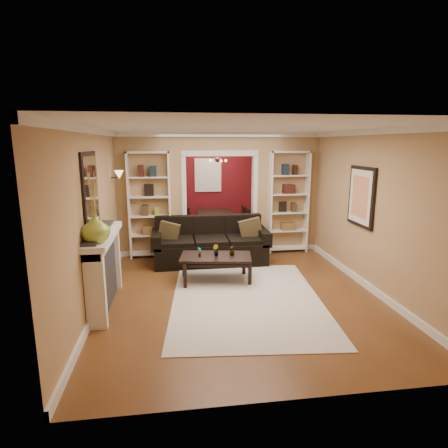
{
  "coord_description": "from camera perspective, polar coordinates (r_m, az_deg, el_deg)",
  "views": [
    {
      "loc": [
        -1.06,
        -7.1,
        2.46
      ],
      "look_at": [
        -0.18,
        -0.8,
        1.09
      ],
      "focal_mm": 30.0,
      "sensor_mm": 36.0,
      "label": 1
    }
  ],
  "objects": [
    {
      "name": "floor",
      "position": [
        7.58,
        0.53,
        -6.76
      ],
      "size": [
        8.0,
        8.0,
        0.0
      ],
      "primitive_type": "plane",
      "color": "brown",
      "rests_on": "ground"
    },
    {
      "name": "ceiling",
      "position": [
        7.18,
        0.57,
        14.08
      ],
      "size": [
        8.0,
        8.0,
        0.0
      ],
      "primitive_type": "plane",
      "rotation": [
        3.14,
        0.0,
        0.0
      ],
      "color": "white",
      "rests_on": "ground"
    },
    {
      "name": "wall_back",
      "position": [
        11.2,
        -2.48,
        6.47
      ],
      "size": [
        8.0,
        0.0,
        8.0
      ],
      "primitive_type": "plane",
      "rotation": [
        1.57,
        0.0,
        0.0
      ],
      "color": "tan",
      "rests_on": "ground"
    },
    {
      "name": "wall_front",
      "position": [
        3.46,
        10.43,
        -6.77
      ],
      "size": [
        8.0,
        0.0,
        8.0
      ],
      "primitive_type": "plane",
      "rotation": [
        -1.57,
        0.0,
        0.0
      ],
      "color": "tan",
      "rests_on": "ground"
    },
    {
      "name": "wall_left",
      "position": [
        7.28,
        -17.27,
        2.85
      ],
      "size": [
        0.0,
        8.0,
        8.0
      ],
      "primitive_type": "plane",
      "rotation": [
        1.57,
        0.0,
        1.57
      ],
      "color": "tan",
      "rests_on": "ground"
    },
    {
      "name": "wall_right",
      "position": [
        7.91,
        16.93,
        3.57
      ],
      "size": [
        0.0,
        8.0,
        8.0
      ],
      "primitive_type": "plane",
      "rotation": [
        1.57,
        0.0,
        -1.57
      ],
      "color": "tan",
      "rests_on": "ground"
    },
    {
      "name": "partition_wall",
      "position": [
        8.44,
        -0.66,
        4.61
      ],
      "size": [
        4.5,
        0.15,
        2.7
      ],
      "primitive_type": "cube",
      "color": "tan",
      "rests_on": "floor"
    },
    {
      "name": "red_back_panel",
      "position": [
        11.18,
        -2.47,
        6.3
      ],
      "size": [
        4.44,
        0.04,
        2.64
      ],
      "primitive_type": "cube",
      "color": "maroon",
      "rests_on": "floor"
    },
    {
      "name": "dining_window",
      "position": [
        11.11,
        -2.46,
        7.46
      ],
      "size": [
        0.78,
        0.03,
        0.98
      ],
      "primitive_type": "cube",
      "color": "#8CA5CC",
      "rests_on": "wall_back"
    },
    {
      "name": "area_rug",
      "position": [
        6.17,
        3.43,
        -11.31
      ],
      "size": [
        2.65,
        3.5,
        0.01
      ],
      "primitive_type": "cube",
      "rotation": [
        0.0,
        0.0,
        -0.09
      ],
      "color": "beige",
      "rests_on": "floor"
    },
    {
      "name": "sofa",
      "position": [
        7.84,
        -2.08,
        -2.54
      ],
      "size": [
        2.41,
        1.04,
        0.94
      ],
      "primitive_type": "cube",
      "color": "black",
      "rests_on": "floor"
    },
    {
      "name": "pillow_left",
      "position": [
        7.74,
        -8.37,
        -1.38
      ],
      "size": [
        0.43,
        0.21,
        0.41
      ],
      "primitive_type": "cube",
      "rotation": [
        0.0,
        0.0,
        -0.23
      ],
      "color": "brown",
      "rests_on": "sofa"
    },
    {
      "name": "pillow_right",
      "position": [
        7.9,
        4.09,
        -0.82
      ],
      "size": [
        0.46,
        0.13,
        0.46
      ],
      "primitive_type": "cube",
      "rotation": [
        0.0,
        0.0,
        0.0
      ],
      "color": "brown",
      "rests_on": "sofa"
    },
    {
      "name": "coffee_table",
      "position": [
        6.84,
        -1.24,
        -6.77
      ],
      "size": [
        1.35,
        0.87,
        0.48
      ],
      "primitive_type": "cube",
      "rotation": [
        0.0,
        0.0,
        -0.16
      ],
      "color": "black",
      "rests_on": "floor"
    },
    {
      "name": "plant_left",
      "position": [
        6.72,
        -3.75,
        -4.25
      ],
      "size": [
        0.11,
        0.11,
        0.17
      ],
      "primitive_type": "imported",
      "rotation": [
        0.0,
        0.0,
        0.8
      ],
      "color": "#336626",
      "rests_on": "coffee_table"
    },
    {
      "name": "plant_center",
      "position": [
        6.74,
        -1.25,
        -4.04
      ],
      "size": [
        0.14,
        0.14,
        0.2
      ],
      "primitive_type": "imported",
      "rotation": [
        0.0,
        0.0,
        2.22
      ],
      "color": "#336626",
      "rests_on": "coffee_table"
    },
    {
      "name": "plant_right",
      "position": [
        6.78,
        1.22,
        -4.05
      ],
      "size": [
        0.11,
        0.11,
        0.17
      ],
      "primitive_type": "imported",
      "rotation": [
        0.0,
        0.0,
        4.54
      ],
      "color": "#336626",
      "rests_on": "coffee_table"
    },
    {
      "name": "bookshelf_left",
      "position": [
        8.25,
        -11.26,
        2.79
      ],
      "size": [
        0.9,
        0.3,
        2.3
      ],
      "primitive_type": "cube",
      "color": "white",
      "rests_on": "floor"
    },
    {
      "name": "bookshelf_right",
      "position": [
        8.63,
        9.77,
        3.26
      ],
      "size": [
        0.9,
        0.3,
        2.3
      ],
      "primitive_type": "cube",
      "color": "white",
      "rests_on": "floor"
    },
    {
      "name": "fireplace",
      "position": [
        5.99,
        -17.54,
        -6.7
      ],
      "size": [
        0.32,
        1.7,
        1.16
      ],
      "primitive_type": "cube",
      "color": "white",
      "rests_on": "floor"
    },
    {
      "name": "vase",
      "position": [
        5.26,
        -19.05,
        -0.56
      ],
      "size": [
        0.43,
        0.43,
        0.4
      ],
      "primitive_type": "imported",
      "rotation": [
        0.0,
        0.0,
        -0.13
      ],
      "color": "#94AE38",
      "rests_on": "fireplace"
    },
    {
      "name": "mirror",
      "position": [
        5.76,
        -19.69,
        4.88
      ],
      "size": [
        0.03,
        0.95,
        1.1
      ],
      "primitive_type": "cube",
      "color": "silver",
      "rests_on": "wall_left"
    },
    {
      "name": "wall_sconce",
      "position": [
        7.75,
        -16.12,
        7.03
      ],
      "size": [
        0.18,
        0.18,
        0.22
      ],
      "primitive_type": "cube",
      "color": "#FFE0A5",
      "rests_on": "wall_left"
    },
    {
      "name": "framed_art",
      "position": [
        6.98,
        20.14,
        3.93
      ],
      "size": [
        0.04,
        0.85,
        1.05
      ],
      "primitive_type": "cube",
      "color": "black",
      "rests_on": "wall_right"
    },
    {
      "name": "dining_table",
      "position": [
        10.11,
        -0.97,
        -0.12
      ],
      "size": [
        1.76,
        0.98,
        0.62
      ],
      "primitive_type": "imported",
      "rotation": [
        0.0,
        0.0,
        1.57
      ],
      "color": "black",
      "rests_on": "floor"
    },
    {
      "name": "dining_chair_nw",
      "position": [
        9.74,
        -3.97,
        0.23
      ],
      "size": [
        0.59,
        0.59,
        0.9
      ],
      "primitive_type": "cube",
      "rotation": [
        0.0,
        0.0,
        1.98
      ],
      "color": "black",
      "rests_on": "floor"
    },
    {
      "name": "dining_chair_ne",
      "position": [
        9.88,
        2.41,
        0.17
      ],
      "size": [
        0.49,
        0.49,
        0.82
      ],
      "primitive_type": "cube",
      "rotation": [
        0.0,
        0.0,
        -1.33
      ],
      "color": "black",
      "rests_on": "floor"
    },
    {
      "name": "dining_chair_sw",
      "position": [
        10.33,
        -4.2,
        0.74
      ],
      "size": [
        0.48,
        0.48,
        0.84
      ],
      "primitive_type": "cube",
      "rotation": [
        0.0,
        0.0,
        1.39
      ],
      "color": "black",
      "rests_on": "floor"
    },
    {
      "name": "dining_chair_se",
      "position": [
        10.46,
        1.82,
        0.75
      ],
      "size": [
        0.48,
        0.48,
        0.78
      ],
      "primitive_type": "cube",
      "rotation": [
        0.0,
        0.0,
        -1.86
      ],
      "color": "black",
      "rests_on": "floor"
    },
    {
      "name": "chandelier",
      "position": [
        9.86,
        -1.79,
        9.6
      ],
      "size": [
        0.5,
        0.5,
        0.3
      ],
      "primitive_type": "cube",
      "color": "#3C241B",
      "rests_on": "ceiling"
    }
  ]
}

